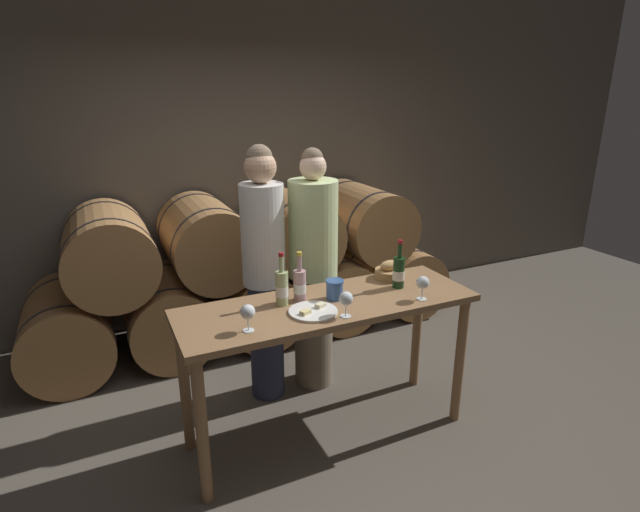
{
  "coord_description": "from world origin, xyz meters",
  "views": [
    {
      "loc": [
        -1.19,
        -2.42,
        2.1
      ],
      "look_at": [
        0.0,
        0.12,
        1.16
      ],
      "focal_mm": 28.0,
      "sensor_mm": 36.0,
      "label": 1
    }
  ],
  "objects_px": {
    "person_right": "(313,271)",
    "wine_glass_far_left": "(248,312)",
    "cheese_plate": "(313,311)",
    "blue_crock": "(335,289)",
    "wine_glass_center": "(423,283)",
    "person_left": "(264,272)",
    "wine_bottle_red": "(399,272)",
    "wine_bottle_rose": "(300,285)",
    "wine_glass_left": "(346,299)",
    "wine_bottle_white": "(282,288)",
    "tasting_table": "(328,323)",
    "bread_basket": "(390,271)"
  },
  "relations": [
    {
      "from": "person_left",
      "to": "wine_bottle_rose",
      "type": "height_order",
      "value": "person_left"
    },
    {
      "from": "person_right",
      "to": "wine_glass_far_left",
      "type": "distance_m",
      "value": 1.03
    },
    {
      "from": "bread_basket",
      "to": "wine_bottle_rose",
      "type": "bearing_deg",
      "value": -172.95
    },
    {
      "from": "tasting_table",
      "to": "wine_bottle_rose",
      "type": "bearing_deg",
      "value": 145.22
    },
    {
      "from": "tasting_table",
      "to": "bread_basket",
      "type": "bearing_deg",
      "value": 18.61
    },
    {
      "from": "cheese_plate",
      "to": "wine_glass_center",
      "type": "height_order",
      "value": "wine_glass_center"
    },
    {
      "from": "person_left",
      "to": "wine_glass_center",
      "type": "height_order",
      "value": "person_left"
    },
    {
      "from": "bread_basket",
      "to": "person_right",
      "type": "bearing_deg",
      "value": 132.94
    },
    {
      "from": "wine_glass_center",
      "to": "tasting_table",
      "type": "bearing_deg",
      "value": 159.14
    },
    {
      "from": "bread_basket",
      "to": "wine_glass_center",
      "type": "relative_size",
      "value": 1.36
    },
    {
      "from": "wine_bottle_rose",
      "to": "blue_crock",
      "type": "height_order",
      "value": "wine_bottle_rose"
    },
    {
      "from": "wine_bottle_red",
      "to": "cheese_plate",
      "type": "height_order",
      "value": "wine_bottle_red"
    },
    {
      "from": "wine_glass_far_left",
      "to": "wine_bottle_white",
      "type": "bearing_deg",
      "value": 40.62
    },
    {
      "from": "person_left",
      "to": "wine_bottle_red",
      "type": "bearing_deg",
      "value": -38.81
    },
    {
      "from": "wine_bottle_red",
      "to": "blue_crock",
      "type": "relative_size",
      "value": 2.64
    },
    {
      "from": "wine_bottle_white",
      "to": "wine_glass_center",
      "type": "height_order",
      "value": "wine_bottle_white"
    },
    {
      "from": "person_right",
      "to": "blue_crock",
      "type": "distance_m",
      "value": 0.57
    },
    {
      "from": "blue_crock",
      "to": "wine_glass_far_left",
      "type": "distance_m",
      "value": 0.62
    },
    {
      "from": "wine_bottle_red",
      "to": "wine_bottle_white",
      "type": "xyz_separation_m",
      "value": [
        -0.76,
        0.06,
        0.0
      ]
    },
    {
      "from": "person_left",
      "to": "wine_bottle_red",
      "type": "height_order",
      "value": "person_left"
    },
    {
      "from": "person_right",
      "to": "wine_bottle_rose",
      "type": "xyz_separation_m",
      "value": [
        -0.31,
        -0.49,
        0.12
      ]
    },
    {
      "from": "wine_glass_left",
      "to": "wine_glass_far_left",
      "type": "bearing_deg",
      "value": 173.52
    },
    {
      "from": "wine_bottle_red",
      "to": "tasting_table",
      "type": "bearing_deg",
      "value": -177.28
    },
    {
      "from": "wine_glass_far_left",
      "to": "blue_crock",
      "type": "bearing_deg",
      "value": 17.28
    },
    {
      "from": "wine_bottle_red",
      "to": "cheese_plate",
      "type": "relative_size",
      "value": 1.13
    },
    {
      "from": "person_right",
      "to": "wine_glass_far_left",
      "type": "bearing_deg",
      "value": -133.55
    },
    {
      "from": "wine_bottle_rose",
      "to": "wine_glass_left",
      "type": "xyz_separation_m",
      "value": [
        0.14,
        -0.31,
        0.01
      ]
    },
    {
      "from": "person_left",
      "to": "wine_bottle_white",
      "type": "distance_m",
      "value": 0.51
    },
    {
      "from": "wine_glass_center",
      "to": "wine_bottle_rose",
      "type": "bearing_deg",
      "value": 155.88
    },
    {
      "from": "wine_bottle_white",
      "to": "wine_bottle_rose",
      "type": "height_order",
      "value": "wine_bottle_white"
    },
    {
      "from": "wine_bottle_white",
      "to": "blue_crock",
      "type": "relative_size",
      "value": 2.69
    },
    {
      "from": "person_left",
      "to": "wine_glass_far_left",
      "type": "distance_m",
      "value": 0.82
    },
    {
      "from": "tasting_table",
      "to": "bread_basket",
      "type": "xyz_separation_m",
      "value": [
        0.54,
        0.18,
        0.18
      ]
    },
    {
      "from": "person_left",
      "to": "person_right",
      "type": "bearing_deg",
      "value": -0.05
    },
    {
      "from": "cheese_plate",
      "to": "wine_glass_center",
      "type": "relative_size",
      "value": 1.89
    },
    {
      "from": "wine_bottle_red",
      "to": "bread_basket",
      "type": "xyz_separation_m",
      "value": [
        0.04,
        0.16,
        -0.06
      ]
    },
    {
      "from": "wine_glass_far_left",
      "to": "wine_glass_left",
      "type": "bearing_deg",
      "value": -6.48
    },
    {
      "from": "person_right",
      "to": "blue_crock",
      "type": "relative_size",
      "value": 14.78
    },
    {
      "from": "cheese_plate",
      "to": "wine_glass_far_left",
      "type": "bearing_deg",
      "value": -171.33
    },
    {
      "from": "wine_bottle_rose",
      "to": "bread_basket",
      "type": "bearing_deg",
      "value": 7.05
    },
    {
      "from": "person_left",
      "to": "bread_basket",
      "type": "distance_m",
      "value": 0.84
    },
    {
      "from": "wine_bottle_rose",
      "to": "cheese_plate",
      "type": "relative_size",
      "value": 1.09
    },
    {
      "from": "person_left",
      "to": "cheese_plate",
      "type": "height_order",
      "value": "person_left"
    },
    {
      "from": "cheese_plate",
      "to": "blue_crock",
      "type": "bearing_deg",
      "value": 32.17
    },
    {
      "from": "wine_glass_center",
      "to": "person_right",
      "type": "bearing_deg",
      "value": 114.35
    },
    {
      "from": "cheese_plate",
      "to": "wine_glass_center",
      "type": "distance_m",
      "value": 0.68
    },
    {
      "from": "person_right",
      "to": "tasting_table",
      "type": "bearing_deg",
      "value": -105.92
    },
    {
      "from": "wine_glass_left",
      "to": "wine_glass_center",
      "type": "distance_m",
      "value": 0.52
    },
    {
      "from": "person_right",
      "to": "wine_bottle_rose",
      "type": "height_order",
      "value": "person_right"
    },
    {
      "from": "wine_bottle_rose",
      "to": "bread_basket",
      "type": "height_order",
      "value": "wine_bottle_rose"
    }
  ]
}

